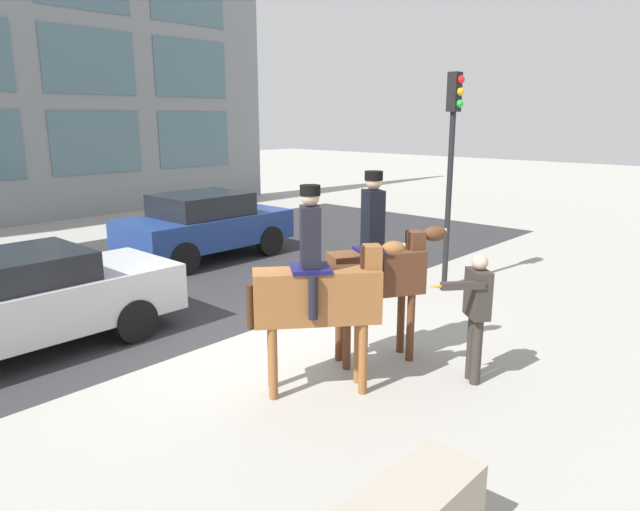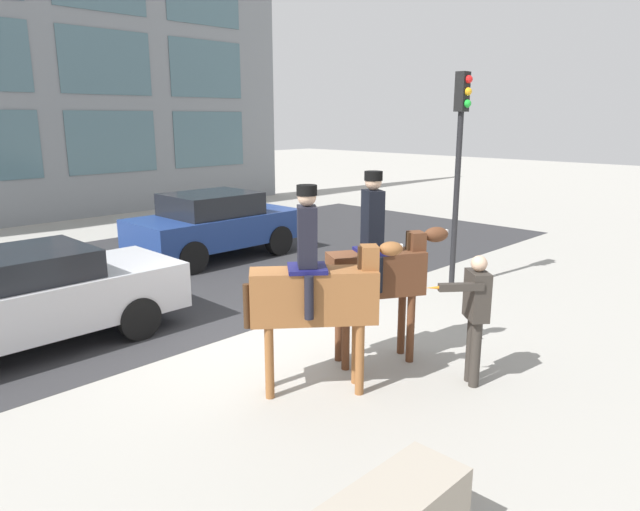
{
  "view_description": "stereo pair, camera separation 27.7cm",
  "coord_description": "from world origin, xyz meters",
  "px_view_note": "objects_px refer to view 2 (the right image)",
  "views": [
    {
      "loc": [
        -5.42,
        -6.15,
        3.33
      ],
      "look_at": [
        0.19,
        -1.0,
        1.49
      ],
      "focal_mm": 32.0,
      "sensor_mm": 36.0,
      "label": 1
    },
    {
      "loc": [
        -5.23,
        -6.35,
        3.33
      ],
      "look_at": [
        0.19,
        -1.0,
        1.49
      ],
      "focal_mm": 32.0,
      "sensor_mm": 36.0,
      "label": 2
    }
  ],
  "objects_px": {
    "pedestrian_bystander": "(475,310)",
    "mounted_horse_companion": "(378,267)",
    "traffic_light": "(460,147)",
    "street_car_far_lane": "(214,224)",
    "street_car_near_lane": "(11,300)",
    "mounted_horse_lead": "(316,290)"
  },
  "relations": [
    {
      "from": "mounted_horse_lead",
      "to": "street_car_far_lane",
      "type": "relative_size",
      "value": 0.63
    },
    {
      "from": "pedestrian_bystander",
      "to": "street_car_far_lane",
      "type": "xyz_separation_m",
      "value": [
        1.7,
        7.99,
        -0.16
      ]
    },
    {
      "from": "mounted_horse_companion",
      "to": "pedestrian_bystander",
      "type": "height_order",
      "value": "mounted_horse_companion"
    },
    {
      "from": "mounted_horse_lead",
      "to": "traffic_light",
      "type": "distance_m",
      "value": 5.39
    },
    {
      "from": "street_car_near_lane",
      "to": "street_car_far_lane",
      "type": "distance_m",
      "value": 6.07
    },
    {
      "from": "mounted_horse_lead",
      "to": "traffic_light",
      "type": "relative_size",
      "value": 0.62
    },
    {
      "from": "mounted_horse_companion",
      "to": "traffic_light",
      "type": "height_order",
      "value": "traffic_light"
    },
    {
      "from": "mounted_horse_companion",
      "to": "street_car_near_lane",
      "type": "distance_m",
      "value": 5.26
    },
    {
      "from": "mounted_horse_companion",
      "to": "street_car_far_lane",
      "type": "bearing_deg",
      "value": 103.17
    },
    {
      "from": "mounted_horse_lead",
      "to": "street_car_far_lane",
      "type": "bearing_deg",
      "value": 104.45
    },
    {
      "from": "pedestrian_bystander",
      "to": "mounted_horse_companion",
      "type": "bearing_deg",
      "value": -37.48
    },
    {
      "from": "pedestrian_bystander",
      "to": "street_car_far_lane",
      "type": "bearing_deg",
      "value": -61.83
    },
    {
      "from": "mounted_horse_lead",
      "to": "street_car_far_lane",
      "type": "height_order",
      "value": "mounted_horse_lead"
    },
    {
      "from": "mounted_horse_lead",
      "to": "mounted_horse_companion",
      "type": "xyz_separation_m",
      "value": [
        1.23,
        0.03,
        0.05
      ]
    },
    {
      "from": "street_car_near_lane",
      "to": "street_car_far_lane",
      "type": "height_order",
      "value": "street_car_far_lane"
    },
    {
      "from": "mounted_horse_companion",
      "to": "pedestrian_bystander",
      "type": "bearing_deg",
      "value": -47.88
    },
    {
      "from": "street_car_far_lane",
      "to": "mounted_horse_companion",
      "type": "bearing_deg",
      "value": -106.61
    },
    {
      "from": "pedestrian_bystander",
      "to": "traffic_light",
      "type": "distance_m",
      "value": 4.67
    },
    {
      "from": "pedestrian_bystander",
      "to": "traffic_light",
      "type": "height_order",
      "value": "traffic_light"
    },
    {
      "from": "pedestrian_bystander",
      "to": "street_car_far_lane",
      "type": "relative_size",
      "value": 0.42
    },
    {
      "from": "street_car_near_lane",
      "to": "street_car_far_lane",
      "type": "relative_size",
      "value": 1.18
    },
    {
      "from": "mounted_horse_companion",
      "to": "traffic_light",
      "type": "xyz_separation_m",
      "value": [
        3.82,
        1.15,
        1.42
      ]
    }
  ]
}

